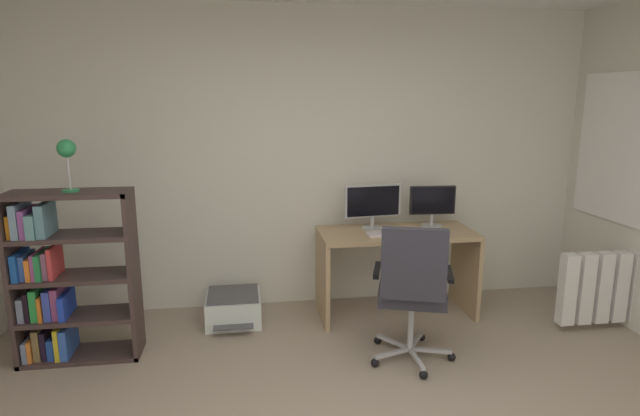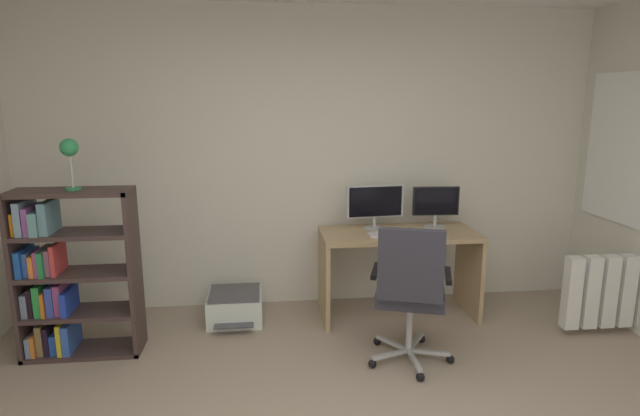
# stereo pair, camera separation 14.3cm
# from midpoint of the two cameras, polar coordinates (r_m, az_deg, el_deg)

# --- Properties ---
(wall_back) EXTENTS (5.08, 0.10, 2.64)m
(wall_back) POSITION_cam_midpoint_polar(r_m,az_deg,el_deg) (4.65, -2.25, 5.34)
(wall_back) COLOR silver
(wall_back) RESTS_ON ground
(desk) EXTENTS (1.32, 0.61, 0.75)m
(desk) POSITION_cam_midpoint_polar(r_m,az_deg,el_deg) (4.50, 7.51, -5.13)
(desk) COLOR tan
(desk) RESTS_ON ground
(monitor_main) EXTENTS (0.50, 0.18, 0.38)m
(monitor_main) POSITION_cam_midpoint_polar(r_m,az_deg,el_deg) (4.46, 4.93, 0.56)
(monitor_main) COLOR #B2B5B7
(monitor_main) RESTS_ON desk
(monitor_secondary) EXTENTS (0.41, 0.18, 0.36)m
(monitor_secondary) POSITION_cam_midpoint_polar(r_m,az_deg,el_deg) (4.62, 11.47, 0.57)
(monitor_secondary) COLOR #B2B5B7
(monitor_secondary) RESTS_ON desk
(keyboard) EXTENTS (0.35, 0.15, 0.02)m
(keyboard) POSITION_cam_midpoint_polar(r_m,az_deg,el_deg) (4.32, 6.52, -2.83)
(keyboard) COLOR silver
(keyboard) RESTS_ON desk
(computer_mouse) EXTENTS (0.07, 0.10, 0.03)m
(computer_mouse) POSITION_cam_midpoint_polar(r_m,az_deg,el_deg) (4.41, 9.64, -2.53)
(computer_mouse) COLOR black
(computer_mouse) RESTS_ON desk
(office_chair) EXTENTS (0.63, 0.63, 1.04)m
(office_chair) POSITION_cam_midpoint_polar(r_m,az_deg,el_deg) (3.66, 9.08, -8.54)
(office_chair) COLOR #B7BABC
(office_chair) RESTS_ON ground
(bookshelf) EXTENTS (0.83, 0.32, 1.24)m
(bookshelf) POSITION_cam_midpoint_polar(r_m,az_deg,el_deg) (4.17, -27.59, -7.15)
(bookshelf) COLOR #3E2E2C
(bookshelf) RESTS_ON ground
(desk_lamp) EXTENTS (0.12, 0.12, 0.36)m
(desk_lamp) POSITION_cam_midpoint_polar(r_m,az_deg,el_deg) (3.95, -27.16, 5.47)
(desk_lamp) COLOR #2D9152
(desk_lamp) RESTS_ON bookshelf
(printer) EXTENTS (0.45, 0.53, 0.26)m
(printer) POSITION_cam_midpoint_polar(r_m,az_deg,el_deg) (4.52, -10.45, -10.79)
(printer) COLOR silver
(printer) RESTS_ON ground
(radiator) EXTENTS (1.04, 0.10, 0.59)m
(radiator) POSITION_cam_midpoint_polar(r_m,az_deg,el_deg) (4.89, 29.44, -7.57)
(radiator) COLOR white
(radiator) RESTS_ON ground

